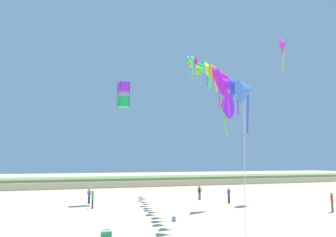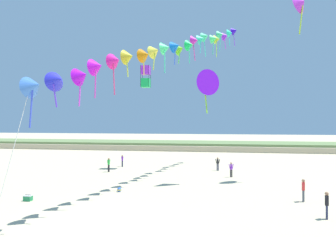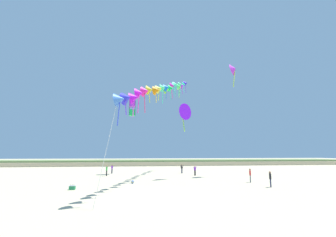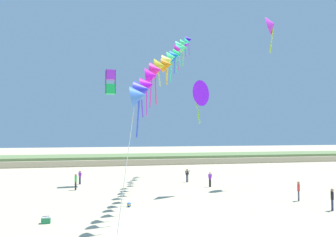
# 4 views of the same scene
# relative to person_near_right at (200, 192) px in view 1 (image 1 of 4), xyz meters

# --- Properties ---
(dune_ridge) EXTENTS (120.00, 11.99, 1.50)m
(dune_ridge) POSITION_rel_person_near_right_xyz_m (-6.60, 27.34, -0.17)
(dune_ridge) COLOR #BFAE8B
(dune_ridge) RESTS_ON ground
(person_near_right) EXTENTS (0.56, 0.22, 1.58)m
(person_near_right) POSITION_rel_person_near_right_xyz_m (0.00, 0.00, 0.00)
(person_near_right) COLOR #282D4C
(person_near_right) RESTS_ON ground
(person_mid_center) EXTENTS (0.56, 0.24, 1.60)m
(person_mid_center) POSITION_rel_person_near_right_xyz_m (1.39, -4.02, 0.01)
(person_mid_center) COLOR black
(person_mid_center) RESTS_ON ground
(person_far_left) EXTENTS (0.34, 0.56, 1.67)m
(person_far_left) POSITION_rel_person_near_right_xyz_m (6.14, -13.01, 0.05)
(person_far_left) COLOR #474C56
(person_far_left) RESTS_ON ground
(person_far_right) EXTENTS (0.44, 0.42, 1.51)m
(person_far_right) POSITION_rel_person_near_right_xyz_m (-12.20, 1.08, -0.04)
(person_far_right) COLOR #282D4C
(person_far_right) RESTS_ON ground
(person_far_center) EXTENTS (0.25, 0.57, 1.64)m
(person_far_center) POSITION_rel_person_near_right_xyz_m (-12.54, -2.98, 0.03)
(person_far_center) COLOR black
(person_far_center) RESTS_ON ground
(kite_banner_string) EXTENTS (13.44, 32.65, 19.51)m
(kite_banner_string) POSITION_rel_person_near_right_xyz_m (-3.45, -7.75, 12.26)
(kite_banner_string) COLOR #3E75D3
(large_kite_low_lead) EXTENTS (2.24, 2.34, 4.17)m
(large_kite_low_lead) POSITION_rel_person_near_right_xyz_m (8.07, -5.33, 16.65)
(large_kite_low_lead) COLOR #CF35DC
(large_kite_mid_trail) EXTENTS (2.55, 2.07, 4.15)m
(large_kite_mid_trail) POSITION_rel_person_near_right_xyz_m (-1.14, -7.77, 8.64)
(large_kite_mid_trail) COLOR #7914EE
(large_kite_high_solo) EXTENTS (1.11, 1.11, 2.70)m
(large_kite_high_solo) POSITION_rel_person_near_right_xyz_m (-8.93, 0.32, 10.61)
(large_kite_high_solo) COLOR green
(beach_cooler) EXTENTS (0.58, 0.41, 0.46)m
(beach_cooler) POSITION_rel_person_near_right_xyz_m (-14.00, -15.97, -0.70)
(beach_cooler) COLOR #23844C
(beach_cooler) RESTS_ON ground
(beach_ball) EXTENTS (0.36, 0.36, 0.36)m
(beach_ball) POSITION_rel_person_near_right_xyz_m (-8.21, -12.16, -0.73)
(beach_ball) COLOR blue
(beach_ball) RESTS_ON ground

